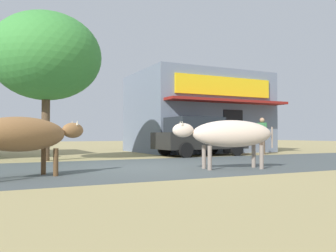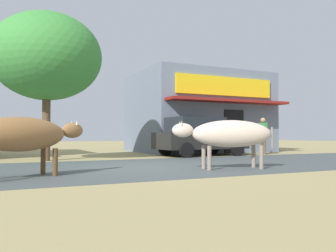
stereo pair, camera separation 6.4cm
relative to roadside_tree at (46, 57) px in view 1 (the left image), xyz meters
The scene contains 8 objects.
ground 5.48m from the roadside_tree, 59.55° to the right, with size 80.00×80.00×0.00m, color tan.
asphalt_road 5.48m from the roadside_tree, 59.55° to the right, with size 72.00×6.01×0.00m, color #485051.
storefront_right_club 9.20m from the roadside_tree, 24.41° to the left, with size 6.66×6.03×4.12m.
roadside_tree is the anchor object (origin of this frame).
parked_hatchback_car 6.87m from the roadside_tree, ahead, with size 4.00×2.10×1.64m.
cow_near_brown 5.65m from the roadside_tree, 101.73° to the right, with size 2.54×1.50×1.27m.
cow_far_dark 7.05m from the roadside_tree, 51.90° to the right, with size 2.77×1.14×1.29m.
pedestrian_by_shop 9.79m from the roadside_tree, ahead, with size 0.46×0.61×1.68m.
Camera 1 is at (-3.64, -9.29, 0.90)m, focal length 38.03 mm.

